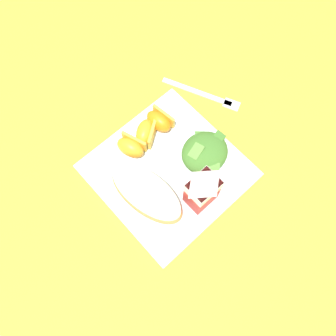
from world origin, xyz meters
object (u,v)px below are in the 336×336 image
cheesy_pizza_bread (146,193)px  orange_wedge_front (159,121)px  white_plate (168,171)px  orange_wedge_rear (131,147)px  metal_fork (207,95)px  green_salad_pile (205,152)px  milk_carton (203,189)px  orange_wedge_middle (146,132)px

cheesy_pizza_bread → orange_wedge_front: orange_wedge_front is taller
white_plate → orange_wedge_rear: bearing=-71.6°
metal_fork → orange_wedge_rear: bearing=-1.3°
green_salad_pile → milk_carton: bearing=40.7°
white_plate → cheesy_pizza_bread: (0.07, 0.01, 0.03)m
cheesy_pizza_bread → green_salad_pile: (-0.14, 0.02, 0.00)m
white_plate → orange_wedge_middle: size_ratio=4.01×
green_salad_pile → orange_wedge_middle: bearing=-63.0°
white_plate → orange_wedge_front: size_ratio=4.37×
orange_wedge_rear → orange_wedge_middle: bearing=-174.9°
white_plate → metal_fork: bearing=-157.9°
green_salad_pile → metal_fork: bearing=-137.6°
orange_wedge_front → white_plate: bearing=57.7°
green_salad_pile → metal_fork: size_ratio=0.59×
orange_wedge_front → metal_fork: (-0.14, 0.01, -0.03)m
green_salad_pile → orange_wedge_front: size_ratio=1.64×
orange_wedge_middle → orange_wedge_rear: bearing=5.1°
white_plate → metal_fork: (-0.19, -0.08, -0.01)m
orange_wedge_front → orange_wedge_rear: 0.08m
orange_wedge_front → orange_wedge_middle: size_ratio=0.92×
white_plate → cheesy_pizza_bread: size_ratio=1.56×
green_salad_pile → orange_wedge_front: 0.12m
cheesy_pizza_bread → milk_carton: 0.11m
orange_wedge_middle → cheesy_pizza_bread: bearing=49.4°
metal_fork → green_salad_pile: bearing=42.4°
orange_wedge_middle → white_plate: bearing=79.0°
white_plate → metal_fork: white_plate is taller
white_plate → orange_wedge_rear: orange_wedge_rear is taller
cheesy_pizza_bread → milk_carton: (-0.07, 0.08, 0.04)m
orange_wedge_front → orange_wedge_middle: bearing=2.7°
orange_wedge_rear → metal_fork: bearing=178.7°
green_salad_pile → metal_fork: (-0.12, -0.11, -0.03)m
milk_carton → metal_fork: 0.26m
orange_wedge_front → metal_fork: bearing=175.4°
orange_wedge_middle → orange_wedge_rear: (0.04, 0.00, 0.00)m
cheesy_pizza_bread → orange_wedge_middle: size_ratio=2.57×
white_plate → orange_wedge_front: bearing=-122.3°
cheesy_pizza_bread → metal_fork: bearing=-160.9°
orange_wedge_front → orange_wedge_middle: 0.04m
white_plate → green_salad_pile: (-0.08, 0.03, 0.03)m
white_plate → green_salad_pile: green_salad_pile is taller
milk_carton → orange_wedge_middle: (-0.01, -0.18, -0.04)m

